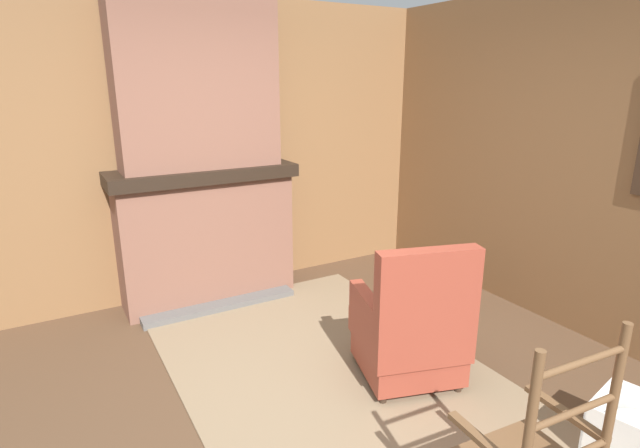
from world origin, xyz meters
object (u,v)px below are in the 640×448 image
Objects in this scene: oil_lamp_vase at (147,158)px; decorative_plate_on_mantel at (204,150)px; firewood_stack at (430,297)px; storage_case at (245,156)px; armchair at (411,332)px.

decorative_plate_on_mantel is (-0.02, 0.49, 0.03)m from oil_lamp_vase.
firewood_stack is at bearing 50.21° from decorative_plate_on_mantel.
firewood_stack is 2.37m from decorative_plate_on_mantel.
decorative_plate_on_mantel is at bearing -129.79° from firewood_stack.
storage_case is (-1.27, -1.18, 1.17)m from firewood_stack.
storage_case is (0.00, 0.86, -0.04)m from oil_lamp_vase.
oil_lamp_vase is 0.49m from decorative_plate_on_mantel.
decorative_plate_on_mantel is at bearing -93.08° from storage_case.
firewood_stack is at bearing 58.02° from oil_lamp_vase.
armchair is 2.38m from decorative_plate_on_mantel.
decorative_plate_on_mantel is (-2.04, -0.71, 1.01)m from armchair.
storage_case reaches higher than armchair.
storage_case is 0.38m from decorative_plate_on_mantel.
armchair is at bearing 30.68° from oil_lamp_vase.
decorative_plate_on_mantel is at bearing 92.35° from oil_lamp_vase.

